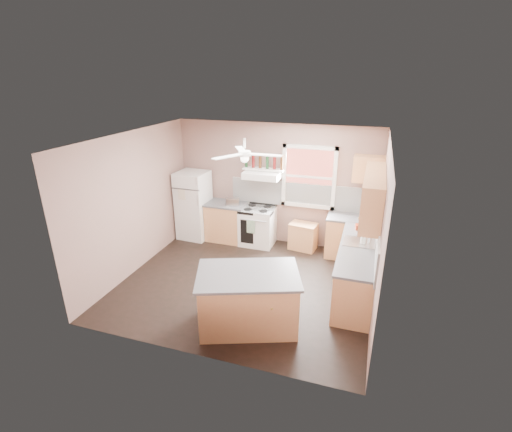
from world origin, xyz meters
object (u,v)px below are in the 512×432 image
(stove, at_px, (258,226))
(cart, at_px, (303,237))
(refrigerator, at_px, (194,205))
(toaster, at_px, (233,202))
(island, at_px, (248,300))

(stove, xyz_separation_m, cart, (1.04, 0.05, -0.14))
(refrigerator, height_order, toaster, refrigerator)
(stove, distance_m, island, 2.92)
(refrigerator, height_order, cart, refrigerator)
(toaster, distance_m, cart, 1.74)
(cart, bearing_deg, stove, -168.86)
(cart, distance_m, island, 2.89)
(refrigerator, distance_m, stove, 1.59)
(stove, bearing_deg, refrigerator, -176.73)
(cart, bearing_deg, toaster, -165.97)
(stove, relative_size, island, 0.60)
(refrigerator, bearing_deg, cart, 5.97)
(refrigerator, bearing_deg, island, -47.15)
(toaster, xyz_separation_m, stove, (0.55, 0.11, -0.56))
(refrigerator, distance_m, cart, 2.63)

